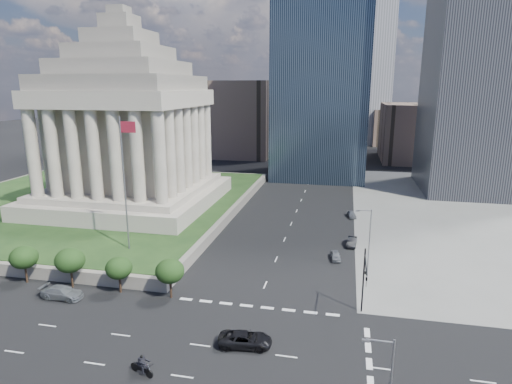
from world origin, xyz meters
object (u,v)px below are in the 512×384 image
(war_memorial, at_px, (126,110))
(parked_sedan_near, at_px, (336,256))
(flagpole, at_px, (125,177))
(motorcycle_trail, at_px, (141,364))
(parked_sedan_mid, at_px, (352,242))
(street_lamp_north, at_px, (368,240))
(pickup_truck, at_px, (245,339))
(parked_sedan_far, at_px, (352,214))
(suv_grey, at_px, (62,292))
(traffic_signal_ne, at_px, (364,277))

(war_memorial, height_order, parked_sedan_near, war_memorial)
(flagpole, height_order, motorcycle_trail, flagpole)
(flagpole, relative_size, parked_sedan_mid, 4.80)
(street_lamp_north, bearing_deg, parked_sedan_near, 126.63)
(pickup_truck, xyz_separation_m, parked_sedan_far, (10.90, 47.88, -0.12))
(pickup_truck, bearing_deg, flagpole, 43.22)
(suv_grey, bearing_deg, pickup_truck, -101.38)
(flagpole, xyz_separation_m, suv_grey, (-2.53, -13.00, -12.33))
(war_memorial, distance_m, parked_sedan_mid, 51.10)
(war_memorial, distance_m, flagpole, 28.16)
(pickup_truck, distance_m, parked_sedan_far, 49.10)
(flagpole, bearing_deg, parked_sedan_near, 12.48)
(traffic_signal_ne, distance_m, parked_sedan_far, 40.31)
(traffic_signal_ne, height_order, suv_grey, traffic_signal_ne)
(war_memorial, distance_m, motorcycle_trail, 58.77)
(traffic_signal_ne, distance_m, street_lamp_north, 11.34)
(war_memorial, xyz_separation_m, parked_sedan_near, (43.00, -17.18, -20.79))
(pickup_truck, bearing_deg, motorcycle_trail, 119.36)
(pickup_truck, relative_size, parked_sedan_near, 1.54)
(war_memorial, distance_m, suv_grey, 43.44)
(war_memorial, bearing_deg, pickup_truck, -50.61)
(traffic_signal_ne, bearing_deg, motorcycle_trail, -145.01)
(traffic_signal_ne, xyz_separation_m, motorcycle_trail, (-20.26, -14.18, -4.20))
(parked_sedan_mid, bearing_deg, motorcycle_trail, -112.31)
(parked_sedan_near, bearing_deg, traffic_signal_ne, -86.13)
(parked_sedan_far, bearing_deg, suv_grey, -139.48)
(traffic_signal_ne, height_order, pickup_truck, traffic_signal_ne)
(parked_sedan_far, bearing_deg, parked_sedan_mid, -99.47)
(flagpole, distance_m, parked_sedan_far, 46.37)
(parked_sedan_mid, bearing_deg, war_memorial, 171.52)
(pickup_truck, xyz_separation_m, suv_grey, (-24.97, 5.15, 0.02))
(street_lamp_north, relative_size, suv_grey, 1.84)
(pickup_truck, distance_m, parked_sedan_mid, 33.37)
(parked_sedan_far, bearing_deg, parked_sedan_near, -105.70)
(war_memorial, relative_size, parked_sedan_mid, 9.36)
(parked_sedan_far, bearing_deg, flagpole, -147.73)
(flagpole, height_order, street_lamp_north, flagpole)
(flagpole, height_order, pickup_truck, flagpole)
(war_memorial, xyz_separation_m, traffic_signal_ne, (46.50, -34.30, -16.15))
(traffic_signal_ne, distance_m, motorcycle_trail, 25.08)
(pickup_truck, height_order, parked_sedan_mid, pickup_truck)
(traffic_signal_ne, height_order, motorcycle_trail, traffic_signal_ne)
(street_lamp_north, height_order, suv_grey, street_lamp_north)
(war_memorial, height_order, traffic_signal_ne, war_memorial)
(parked_sedan_near, xyz_separation_m, parked_sedan_mid, (2.50, 6.58, 0.08))
(flagpole, distance_m, suv_grey, 18.09)
(parked_sedan_near, bearing_deg, motorcycle_trail, -125.84)
(traffic_signal_ne, bearing_deg, street_lamp_north, 85.81)
(traffic_signal_ne, relative_size, street_lamp_north, 0.80)
(motorcycle_trail, bearing_deg, war_memorial, 137.95)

